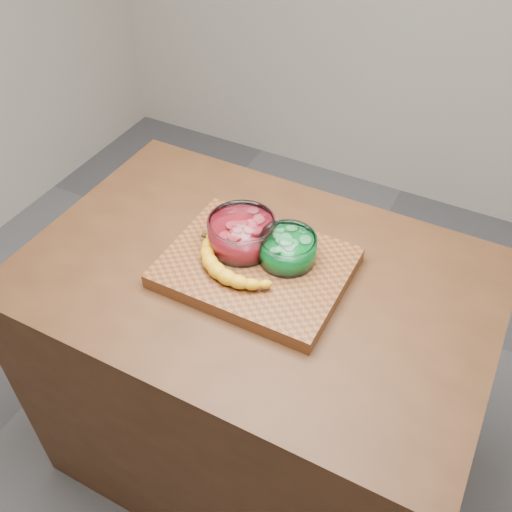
% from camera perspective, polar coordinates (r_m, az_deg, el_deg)
% --- Properties ---
extents(ground, '(3.50, 3.50, 0.00)m').
position_cam_1_polar(ground, '(2.18, -0.00, -18.61)').
color(ground, '#57575B').
rests_on(ground, ground).
extents(counter, '(1.20, 0.80, 0.90)m').
position_cam_1_polar(counter, '(1.80, -0.00, -11.88)').
color(counter, '#4A2A16').
rests_on(counter, ground).
extents(cutting_board, '(0.45, 0.35, 0.04)m').
position_cam_1_polar(cutting_board, '(1.44, -0.00, -1.16)').
color(cutting_board, brown).
rests_on(cutting_board, counter).
extents(bowl_red, '(0.17, 0.17, 0.08)m').
position_cam_1_polar(bowl_red, '(1.44, -1.44, 2.26)').
color(bowl_red, white).
rests_on(bowl_red, cutting_board).
extents(bowl_green, '(0.15, 0.15, 0.07)m').
position_cam_1_polar(bowl_green, '(1.41, 3.15, 0.75)').
color(bowl_green, white).
rests_on(bowl_green, cutting_board).
extents(banana, '(0.26, 0.17, 0.04)m').
position_cam_1_polar(banana, '(1.40, -2.16, -0.62)').
color(banana, orange).
rests_on(banana, cutting_board).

